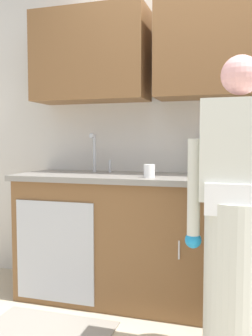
{
  "coord_description": "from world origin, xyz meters",
  "views": [
    {
      "loc": [
        0.1,
        -1.96,
        1.19
      ],
      "look_at": [
        -0.67,
        0.55,
        1.0
      ],
      "focal_mm": 40.22,
      "sensor_mm": 36.0,
      "label": 1
    }
  ],
  "objects": [
    {
      "name": "knife_on_counter",
      "position": [
        0.04,
        0.53,
        0.94
      ],
      "size": [
        0.1,
        0.24,
        0.01
      ],
      "primitive_type": "cube",
      "rotation": [
        0.0,
        0.0,
        4.4
      ],
      "color": "silver",
      "rests_on": "countertop"
    },
    {
      "name": "bottle_cleaner_spray",
      "position": [
        -0.11,
        0.89,
        1.03
      ],
      "size": [
        0.06,
        0.06,
        0.18
      ],
      "primitive_type": "cylinder",
      "color": "#334CB2",
      "rests_on": "countertop"
    },
    {
      "name": "countertop",
      "position": [
        -0.55,
        0.7,
        0.92
      ],
      "size": [
        1.96,
        0.66,
        0.04
      ],
      "primitive_type": "cube",
      "color": "gray",
      "rests_on": "counter_cabinet"
    },
    {
      "name": "counter_cabinet",
      "position": [
        -0.55,
        0.7,
        0.45
      ],
      "size": [
        1.9,
        0.62,
        0.9
      ],
      "color": "brown",
      "rests_on": "ground"
    },
    {
      "name": "kitchen_wall_with_uppers",
      "position": [
        -0.14,
        0.99,
        1.48
      ],
      "size": [
        4.8,
        0.44,
        2.7
      ],
      "color": "beige",
      "rests_on": "ground"
    },
    {
      "name": "bottle_dish_liquid",
      "position": [
        -0.21,
        0.92,
        1.07
      ],
      "size": [
        0.07,
        0.07,
        0.27
      ],
      "primitive_type": "cylinder",
      "color": "silver",
      "rests_on": "countertop"
    },
    {
      "name": "sink",
      "position": [
        -0.98,
        0.71,
        0.93
      ],
      "size": [
        0.5,
        0.36,
        0.35
      ],
      "color": "#B7BABF",
      "rests_on": "counter_cabinet"
    },
    {
      "name": "cup_by_sink",
      "position": [
        -0.49,
        0.53,
        0.98
      ],
      "size": [
        0.08,
        0.08,
        0.09
      ],
      "primitive_type": "cylinder",
      "color": "white",
      "rests_on": "countertop"
    },
    {
      "name": "bottle_water_short",
      "position": [
        0.13,
        0.88,
        1.03
      ],
      "size": [
        0.06,
        0.06,
        0.18
      ],
      "primitive_type": "cylinder",
      "color": "#2D8C4C",
      "rests_on": "countertop"
    },
    {
      "name": "sponge",
      "position": [
        -0.16,
        0.73,
        0.96
      ],
      "size": [
        0.11,
        0.07,
        0.03
      ],
      "primitive_type": "cube",
      "color": "#4CBF4C",
      "rests_on": "countertop"
    },
    {
      "name": "floor_mat",
      "position": [
        -1.03,
        0.05,
        0.01
      ],
      "size": [
        0.8,
        0.5,
        0.01
      ],
      "primitive_type": "cube",
      "color": "gray",
      "rests_on": "ground"
    },
    {
      "name": "person_at_sink",
      "position": [
        0.09,
        0.05,
        0.69
      ],
      "size": [
        0.55,
        0.34,
        1.62
      ],
      "color": "white",
      "rests_on": "ground"
    }
  ]
}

